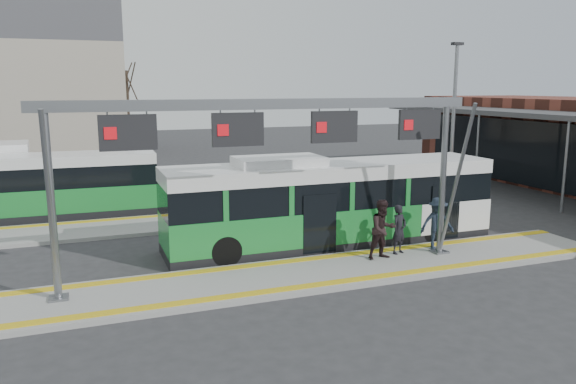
# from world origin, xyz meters

# --- Properties ---
(ground) EXTENTS (120.00, 120.00, 0.00)m
(ground) POSITION_xyz_m (0.00, 0.00, 0.00)
(ground) COLOR #2D2D30
(ground) RESTS_ON ground
(platform_main) EXTENTS (22.00, 3.00, 0.15)m
(platform_main) POSITION_xyz_m (0.00, 0.00, 0.07)
(platform_main) COLOR gray
(platform_main) RESTS_ON ground
(platform_second) EXTENTS (20.00, 3.00, 0.15)m
(platform_second) POSITION_xyz_m (-4.00, 8.00, 0.07)
(platform_second) COLOR gray
(platform_second) RESTS_ON ground
(tactile_main) EXTENTS (22.00, 2.65, 0.02)m
(tactile_main) POSITION_xyz_m (0.00, 0.00, 0.16)
(tactile_main) COLOR gold
(tactile_main) RESTS_ON platform_main
(tactile_second) EXTENTS (20.00, 0.35, 0.02)m
(tactile_second) POSITION_xyz_m (-4.00, 9.15, 0.16)
(tactile_second) COLOR gold
(tactile_second) RESTS_ON platform_second
(gantry) EXTENTS (13.00, 1.68, 5.20)m
(gantry) POSITION_xyz_m (-0.35, 0.25, 4.30)
(gantry) COLOR slate
(gantry) RESTS_ON platform_main
(hero_bus) EXTENTS (12.07, 2.61, 3.31)m
(hero_bus) POSITION_xyz_m (2.66, 2.98, 1.52)
(hero_bus) COLOR black
(hero_bus) RESTS_ON ground
(bg_bus_green) EXTENTS (11.12, 2.60, 2.77)m
(bg_bus_green) POSITION_xyz_m (-8.03, 11.40, 1.37)
(bg_bus_green) COLOR black
(bg_bus_green) RESTS_ON ground
(passenger_a) EXTENTS (0.71, 0.59, 1.66)m
(passenger_a) POSITION_xyz_m (4.15, 0.71, 0.98)
(passenger_a) COLOR black
(passenger_a) RESTS_ON platform_main
(passenger_b) EXTENTS (1.01, 0.81, 1.96)m
(passenger_b) POSITION_xyz_m (3.34, 0.39, 1.13)
(passenger_b) COLOR black
(passenger_b) RESTS_ON platform_main
(passenger_c) EXTENTS (1.31, 0.97, 1.82)m
(passenger_c) POSITION_xyz_m (5.65, 0.69, 1.06)
(passenger_c) COLOR #1D2735
(passenger_c) RESTS_ON platform_main
(tree_left) EXTENTS (1.40, 1.40, 7.39)m
(tree_left) POSITION_xyz_m (-7.20, 32.97, 5.60)
(tree_left) COLOR #382B21
(tree_left) RESTS_ON ground
(tree_mid) EXTENTS (1.40, 1.40, 7.88)m
(tree_mid) POSITION_xyz_m (-1.67, 33.10, 5.97)
(tree_mid) COLOR #382B21
(tree_mid) RESTS_ON ground
(lamp_east) EXTENTS (0.50, 0.25, 7.54)m
(lamp_east) POSITION_xyz_m (9.67, 5.46, 4.01)
(lamp_east) COLOR slate
(lamp_east) RESTS_ON ground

